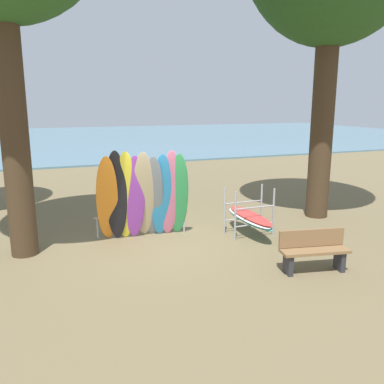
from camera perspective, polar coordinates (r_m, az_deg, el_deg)
name	(u,v)px	position (r m, az deg, el deg)	size (l,w,h in m)	color
ground_plane	(156,244)	(10.02, -5.12, -7.33)	(80.00, 80.00, 0.00)	brown
lake_water	(61,139)	(40.46, -17.85, 7.08)	(80.00, 36.00, 0.10)	slate
leaning_board_pile	(143,196)	(10.15, -6.84, -0.62)	(2.41, 0.87, 2.30)	orange
board_storage_rack	(249,217)	(10.69, 8.04, -3.48)	(1.15, 2.12, 1.25)	#9EA0A5
park_bench	(314,250)	(8.69, 16.68, -7.77)	(1.45, 0.68, 0.85)	#2D2D33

